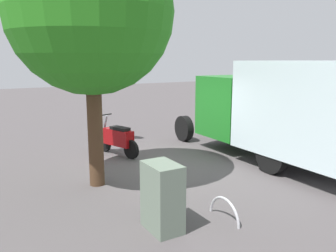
{
  "coord_description": "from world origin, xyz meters",
  "views": [
    {
      "loc": [
        -8.01,
        4.65,
        2.85
      ],
      "look_at": [
        -0.41,
        -0.05,
        1.14
      ],
      "focal_mm": 36.93,
      "sensor_mm": 36.0,
      "label": 1
    }
  ],
  "objects_px": {
    "utility_cabinet": "(162,197)",
    "motorcycle": "(118,139)",
    "street_tree": "(90,12)",
    "bike_rack_hoop": "(224,219)",
    "box_truck_near": "(283,107)",
    "stop_sign": "(96,81)"
  },
  "relations": [
    {
      "from": "utility_cabinet",
      "to": "motorcycle",
      "type": "bearing_deg",
      "value": -14.88
    },
    {
      "from": "street_tree",
      "to": "bike_rack_hoop",
      "type": "distance_m",
      "value": 5.02
    },
    {
      "from": "motorcycle",
      "to": "utility_cabinet",
      "type": "relative_size",
      "value": 1.5
    },
    {
      "from": "utility_cabinet",
      "to": "bike_rack_hoop",
      "type": "height_order",
      "value": "utility_cabinet"
    },
    {
      "from": "box_truck_near",
      "to": "utility_cabinet",
      "type": "relative_size",
      "value": 5.91
    },
    {
      "from": "street_tree",
      "to": "bike_rack_hoop",
      "type": "relative_size",
      "value": 6.66
    },
    {
      "from": "bike_rack_hoop",
      "to": "motorcycle",
      "type": "bearing_deg",
      "value": -1.3
    },
    {
      "from": "box_truck_near",
      "to": "bike_rack_hoop",
      "type": "distance_m",
      "value": 4.47
    },
    {
      "from": "motorcycle",
      "to": "street_tree",
      "type": "height_order",
      "value": "street_tree"
    },
    {
      "from": "street_tree",
      "to": "utility_cabinet",
      "type": "xyz_separation_m",
      "value": [
        -2.66,
        -0.18,
        -3.27
      ]
    },
    {
      "from": "motorcycle",
      "to": "street_tree",
      "type": "bearing_deg",
      "value": 128.66
    },
    {
      "from": "utility_cabinet",
      "to": "street_tree",
      "type": "bearing_deg",
      "value": 3.78
    },
    {
      "from": "street_tree",
      "to": "utility_cabinet",
      "type": "bearing_deg",
      "value": -176.22
    },
    {
      "from": "motorcycle",
      "to": "street_tree",
      "type": "relative_size",
      "value": 0.31
    },
    {
      "from": "stop_sign",
      "to": "utility_cabinet",
      "type": "distance_m",
      "value": 6.69
    },
    {
      "from": "motorcycle",
      "to": "stop_sign",
      "type": "height_order",
      "value": "stop_sign"
    },
    {
      "from": "box_truck_near",
      "to": "bike_rack_hoop",
      "type": "bearing_deg",
      "value": 119.2
    },
    {
      "from": "stop_sign",
      "to": "street_tree",
      "type": "relative_size",
      "value": 0.57
    },
    {
      "from": "box_truck_near",
      "to": "bike_rack_hoop",
      "type": "height_order",
      "value": "box_truck_near"
    },
    {
      "from": "stop_sign",
      "to": "utility_cabinet",
      "type": "relative_size",
      "value": 2.76
    },
    {
      "from": "box_truck_near",
      "to": "stop_sign",
      "type": "distance_m",
      "value": 6.0
    },
    {
      "from": "motorcycle",
      "to": "stop_sign",
      "type": "relative_size",
      "value": 0.55
    }
  ]
}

